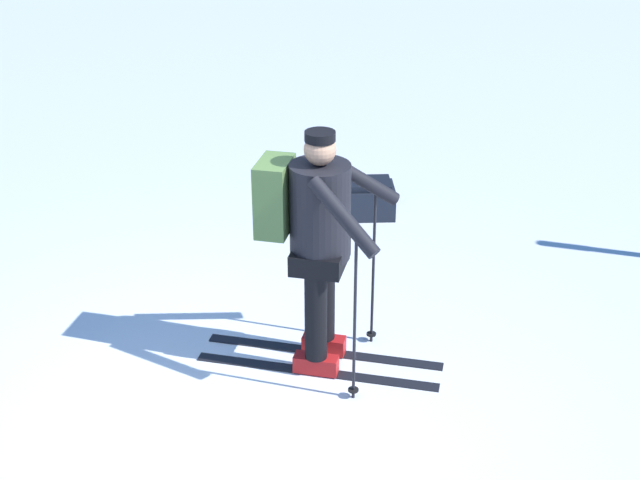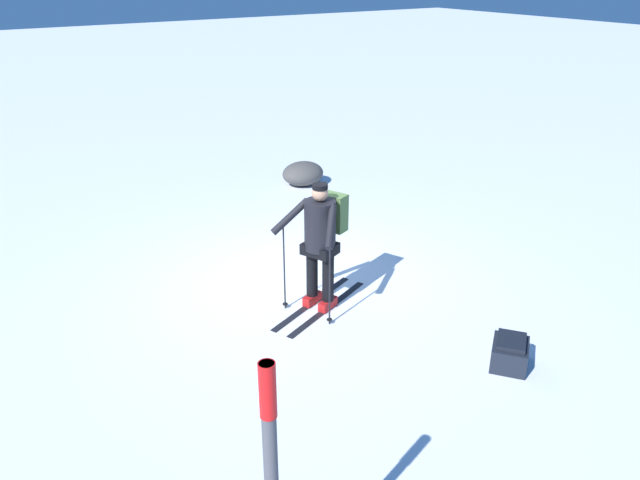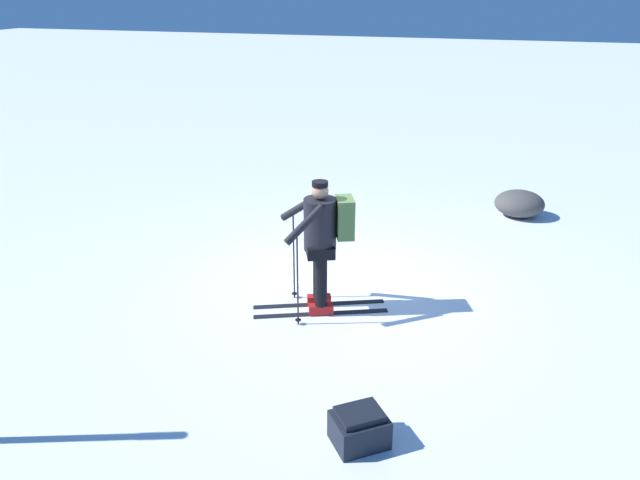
{
  "view_description": "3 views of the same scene",
  "coord_description": "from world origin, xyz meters",
  "views": [
    {
      "loc": [
        3.1,
        -3.43,
        3.52
      ],
      "look_at": [
        0.12,
        0.75,
        0.95
      ],
      "focal_mm": 50.0,
      "sensor_mm": 36.0,
      "label": 1
    },
    {
      "loc": [
        4.01,
        6.69,
        4.14
      ],
      "look_at": [
        0.12,
        0.75,
        0.95
      ],
      "focal_mm": 35.0,
      "sensor_mm": 36.0,
      "label": 2
    },
    {
      "loc": [
        -1.88,
        7.38,
        3.83
      ],
      "look_at": [
        0.12,
        0.75,
        0.95
      ],
      "focal_mm": 35.0,
      "sensor_mm": 36.0,
      "label": 3
    }
  ],
  "objects": [
    {
      "name": "skier",
      "position": [
        0.09,
        0.74,
        1.0
      ],
      "size": [
        1.68,
        1.07,
        1.69
      ],
      "color": "black",
      "rests_on": "ground_plane"
    },
    {
      "name": "dropped_backpack",
      "position": [
        -0.92,
        3.0,
        0.16
      ],
      "size": [
        0.6,
        0.59,
        0.34
      ],
      "color": "black",
      "rests_on": "ground_plane"
    },
    {
      "name": "ground_plane",
      "position": [
        0.0,
        0.0,
        0.0
      ],
      "size": [
        80.0,
        80.0,
        0.0
      ],
      "primitive_type": "plane",
      "color": "white"
    },
    {
      "name": "rock_boulder",
      "position": [
        -2.25,
        -3.48,
        0.23
      ],
      "size": [
        0.85,
        0.72,
        0.47
      ],
      "primitive_type": "ellipsoid",
      "color": "#474442",
      "rests_on": "ground_plane"
    }
  ]
}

